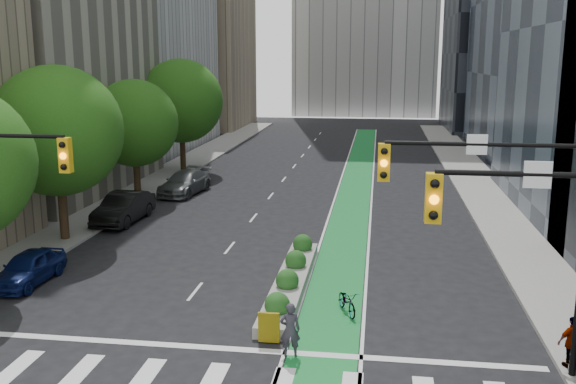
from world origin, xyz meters
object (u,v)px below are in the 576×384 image
(pedestrian_far, at_px, (572,342))
(parked_car_left_near, at_px, (28,268))
(median_planter, at_px, (291,278))
(parked_car_left_far, at_px, (185,183))
(bicycle, at_px, (347,301))
(cyclist, at_px, (290,330))
(parked_car_left_mid, at_px, (124,208))

(pedestrian_far, bearing_deg, parked_car_left_near, -30.55)
(median_planter, bearing_deg, parked_car_left_far, 119.63)
(median_planter, relative_size, bicycle, 6.10)
(bicycle, bearing_deg, parked_car_left_near, 151.87)
(bicycle, height_order, cyclist, cyclist)
(cyclist, bearing_deg, parked_car_left_mid, -63.94)
(bicycle, relative_size, parked_car_left_mid, 0.33)
(parked_car_left_far, xyz_separation_m, pedestrian_far, (18.72, -22.71, 0.16))
(median_planter, bearing_deg, parked_car_left_near, -174.23)
(bicycle, xyz_separation_m, cyclist, (-1.58, -3.70, 0.43))
(median_planter, bearing_deg, cyclist, -82.46)
(parked_car_left_far, relative_size, pedestrian_far, 3.39)
(bicycle, bearing_deg, parked_car_left_far, 99.30)
(parked_car_left_near, relative_size, parked_car_left_far, 0.75)
(median_planter, relative_size, parked_car_left_far, 1.93)
(median_planter, xyz_separation_m, parked_car_left_near, (-10.70, -1.08, 0.30))
(bicycle, relative_size, pedestrian_far, 1.07)
(parked_car_left_far, bearing_deg, parked_car_left_mid, -90.30)
(parked_car_left_mid, bearing_deg, cyclist, -50.05)
(cyclist, relative_size, parked_car_left_mid, 0.34)
(cyclist, height_order, pedestrian_far, cyclist)
(parked_car_left_mid, xyz_separation_m, pedestrian_far, (19.84, -14.81, 0.10))
(pedestrian_far, bearing_deg, median_planter, -49.69)
(bicycle, height_order, parked_car_left_near, parked_car_left_near)
(median_planter, bearing_deg, pedestrian_far, -32.69)
(cyclist, distance_m, parked_car_left_far, 25.13)
(parked_car_left_far, height_order, pedestrian_far, pedestrian_far)
(parked_car_left_near, bearing_deg, parked_car_left_mid, 91.28)
(median_planter, xyz_separation_m, cyclist, (0.80, -6.04, 0.50))
(median_planter, xyz_separation_m, pedestrian_far, (9.14, -5.87, 0.56))
(parked_car_left_mid, relative_size, parked_car_left_far, 0.96)
(parked_car_left_near, bearing_deg, parked_car_left_far, 87.71)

